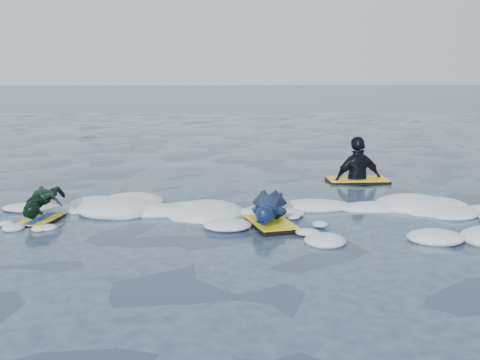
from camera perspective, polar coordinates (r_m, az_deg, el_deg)
The scene contains 5 objects.
ground at distance 7.91m, azimuth -0.53°, elevation -5.77°, with size 120.00×120.00×0.00m, color #1A273F.
foam_band at distance 8.91m, azimuth -0.60°, elevation -3.86°, with size 12.00×3.10×0.30m, color white, non-canonical shape.
prone_woman_unit at distance 8.79m, azimuth 2.76°, elevation -2.73°, with size 0.81×1.60×0.39m.
prone_child_unit at distance 9.38m, azimuth -18.11°, elevation -2.19°, with size 0.58×1.21×0.45m.
waiting_rider_unit at distance 11.92m, azimuth 11.08°, elevation -0.12°, with size 1.21×0.73×1.76m.
Camera 1 is at (-0.07, -7.58, 2.27)m, focal length 45.00 mm.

